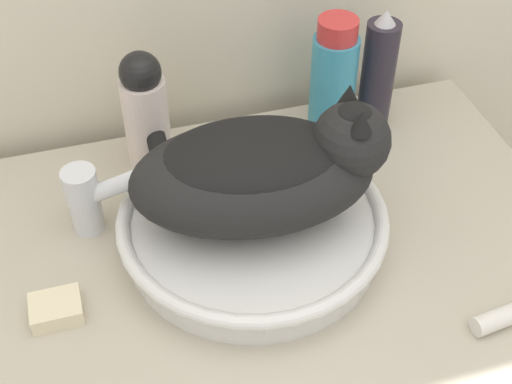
% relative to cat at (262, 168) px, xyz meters
% --- Properties ---
extents(sink_basin, '(0.36, 0.36, 0.06)m').
position_rel_cat_xyz_m(sink_basin, '(-0.01, 0.00, -0.10)').
color(sink_basin, silver).
rests_on(sink_basin, vanity_counter).
extents(cat, '(0.34, 0.30, 0.17)m').
position_rel_cat_xyz_m(cat, '(0.00, 0.00, 0.00)').
color(cat, black).
rests_on(cat, sink_basin).
extents(faucet, '(0.12, 0.07, 0.12)m').
position_rel_cat_xyz_m(faucet, '(-0.21, 0.09, -0.07)').
color(faucet, silver).
rests_on(faucet, vanity_counter).
extents(hairspray_can_black, '(0.05, 0.05, 0.20)m').
position_rel_cat_xyz_m(hairspray_can_black, '(0.25, 0.20, -0.03)').
color(hairspray_can_black, '#28232D').
rests_on(hairspray_can_black, vanity_counter).
extents(mouthwash_bottle, '(0.07, 0.07, 0.20)m').
position_rel_cat_xyz_m(mouthwash_bottle, '(0.17, 0.20, -0.03)').
color(mouthwash_bottle, teal).
rests_on(mouthwash_bottle, vanity_counter).
extents(lotion_bottle_white, '(0.07, 0.07, 0.19)m').
position_rel_cat_xyz_m(lotion_bottle_white, '(-0.12, 0.20, -0.03)').
color(lotion_bottle_white, silver).
rests_on(lotion_bottle_white, vanity_counter).
extents(soap_bar, '(0.06, 0.05, 0.02)m').
position_rel_cat_xyz_m(soap_bar, '(-0.28, -0.05, -0.12)').
color(soap_bar, beige).
rests_on(soap_bar, vanity_counter).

